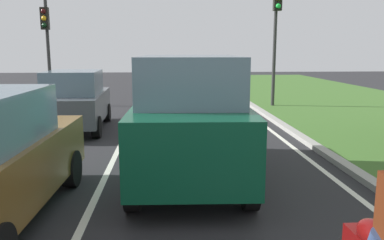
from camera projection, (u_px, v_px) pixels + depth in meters
The scene contains 8 objects.
ground_plane at pixel (151, 127), 12.23m from camera, with size 60.00×60.00×0.00m, color #262628.
lane_line_center at pixel (129, 127), 12.19m from camera, with size 0.12×32.00×0.01m, color silver.
lane_line_right_edge at pixel (265, 125), 12.47m from camera, with size 0.12×32.00×0.01m, color silver.
curb_right at pixel (280, 124), 12.49m from camera, with size 0.24×48.00×0.12m, color #9E9B93.
car_suv_ahead at pixel (189, 117), 7.18m from camera, with size 2.12×4.57×2.28m.
car_hatchback_far at pixel (75, 101), 11.68m from camera, with size 1.84×3.76×1.78m.
traffic_light_near_right at pixel (276, 24), 15.86m from camera, with size 0.32×0.50×4.94m.
traffic_light_overhead_left at pixel (46, 36), 16.43m from camera, with size 0.32×0.50×4.43m.
Camera 1 is at (0.47, 1.94, 2.39)m, focal length 36.63 mm.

